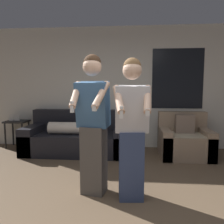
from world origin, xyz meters
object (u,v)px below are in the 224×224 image
object	(u,v)px
couch	(78,138)
person_right	(132,128)
person_left	(93,123)
armchair	(184,141)
side_table	(17,125)

from	to	relation	value
couch	person_right	world-z (taller)	person_right
person_right	couch	bearing A→B (deg)	120.63
person_left	person_right	distance (m)	0.49
armchair	side_table	world-z (taller)	armchair
armchair	person_left	world-z (taller)	person_left
couch	person_right	size ratio (longest dim) A/B	1.26
armchair	person_left	xyz separation A→B (m)	(-1.54, -1.66, 0.60)
couch	side_table	distance (m)	1.51
couch	armchair	bearing A→B (deg)	-2.89
armchair	person_left	size ratio (longest dim) A/B	0.55
armchair	side_table	distance (m)	3.67
person_right	side_table	bearing A→B (deg)	140.40
couch	armchair	distance (m)	2.18
couch	side_table	world-z (taller)	couch
armchair	couch	bearing A→B (deg)	177.11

